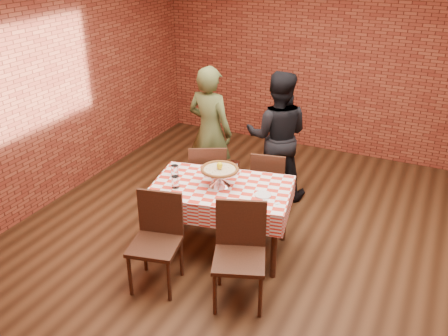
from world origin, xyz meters
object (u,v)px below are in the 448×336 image
(table, at_px, (222,218))
(pizza_stand, at_px, (220,178))
(chair_near_right, at_px, (239,258))
(water_glass_right, at_px, (175,171))
(chair_far_right, at_px, (269,183))
(chair_near_left, at_px, (155,245))
(diner_olive, at_px, (210,132))
(chair_far_left, at_px, (208,177))
(diner_black, at_px, (277,136))
(condiment_caddy, at_px, (234,167))
(pizza, at_px, (220,170))
(water_glass_left, at_px, (175,182))

(table, relative_size, pizza_stand, 3.59)
(pizza_stand, xyz_separation_m, chair_near_right, (0.52, -0.67, -0.37))
(water_glass_right, distance_m, chair_far_right, 1.20)
(chair_near_left, relative_size, diner_olive, 0.55)
(pizza_stand, relative_size, diner_olive, 0.23)
(table, distance_m, chair_far_right, 0.88)
(chair_near_right, xyz_separation_m, chair_far_left, (-0.99, 1.32, -0.02))
(chair_far_right, distance_m, diner_black, 0.66)
(condiment_caddy, relative_size, chair_near_right, 0.14)
(pizza, relative_size, water_glass_left, 3.15)
(chair_far_left, bearing_deg, pizza, 98.59)
(condiment_caddy, bearing_deg, water_glass_left, -133.58)
(chair_far_left, distance_m, diner_black, 1.00)
(pizza, bearing_deg, water_glass_left, -148.54)
(pizza, relative_size, water_glass_right, 3.15)
(water_glass_left, relative_size, diner_black, 0.07)
(pizza, distance_m, diner_olive, 1.30)
(pizza_stand, height_order, diner_black, diner_black)
(condiment_caddy, distance_m, diner_black, 1.06)
(condiment_caddy, distance_m, diner_olive, 1.05)
(condiment_caddy, bearing_deg, pizza_stand, -101.02)
(water_glass_left, height_order, chair_near_right, chair_near_right)
(water_glass_left, distance_m, chair_near_left, 0.69)
(water_glass_right, height_order, chair_far_left, chair_far_left)
(table, height_order, water_glass_right, water_glass_right)
(pizza, height_order, chair_far_left, pizza)
(water_glass_left, height_order, chair_near_left, chair_near_left)
(water_glass_left, bearing_deg, chair_near_right, -26.19)
(pizza, distance_m, chair_far_right, 1.01)
(diner_olive, distance_m, diner_black, 0.84)
(diner_black, bearing_deg, table, 70.50)
(diner_olive, bearing_deg, chair_near_right, 129.81)
(pizza, height_order, chair_far_right, pizza)
(chair_near_left, height_order, diner_black, diner_black)
(chair_near_right, bearing_deg, chair_far_left, 106.50)
(water_glass_right, relative_size, chair_far_left, 0.13)
(chair_far_right, bearing_deg, water_glass_left, 48.91)
(water_glass_left, relative_size, chair_far_left, 0.13)
(table, bearing_deg, water_glass_right, -178.73)
(water_glass_left, bearing_deg, water_glass_right, 122.49)
(chair_far_left, xyz_separation_m, diner_black, (0.58, 0.73, 0.36))
(pizza, height_order, water_glass_left, pizza)
(water_glass_left, relative_size, chair_far_right, 0.14)
(chair_far_left, relative_size, diner_black, 0.56)
(table, distance_m, chair_near_right, 0.84)
(pizza_stand, bearing_deg, table, -13.82)
(table, xyz_separation_m, diner_black, (0.09, 1.38, 0.44))
(pizza, bearing_deg, diner_olive, 121.42)
(pizza_stand, distance_m, chair_far_right, 0.97)
(chair_near_left, relative_size, chair_near_right, 0.98)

